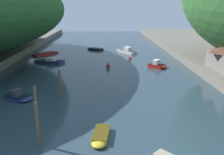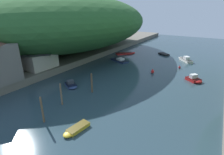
{
  "view_description": "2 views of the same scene",
  "coord_description": "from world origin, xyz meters",
  "px_view_note": "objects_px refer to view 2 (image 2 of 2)",
  "views": [
    {
      "loc": [
        1.31,
        -9.63,
        10.23
      ],
      "look_at": [
        2.16,
        20.11,
        1.65
      ],
      "focal_mm": 40.0,
      "sensor_mm": 36.0,
      "label": 1
    },
    {
      "loc": [
        13.27,
        -3.88,
        13.29
      ],
      "look_at": [
        -2.9,
        22.34,
        1.17
      ],
      "focal_mm": 28.0,
      "sensor_mm": 36.0,
      "label": 2
    }
  ],
  "objects_px": {
    "person_on_quay": "(1,79)",
    "boat_white_cruiser": "(185,59)",
    "boathouse_shed": "(39,58)",
    "channel_buoy_far": "(153,71)",
    "boat_open_rowboat": "(119,60)",
    "boat_navy_launch": "(194,79)",
    "boat_small_dinghy": "(126,53)",
    "boat_near_quay": "(71,85)",
    "boat_far_right_bank": "(163,54)",
    "channel_buoy_near": "(180,67)",
    "boat_far_upstream": "(75,129)"
  },
  "relations": [
    {
      "from": "channel_buoy_near",
      "to": "boat_navy_launch",
      "type": "bearing_deg",
      "value": -58.11
    },
    {
      "from": "channel_buoy_far",
      "to": "boathouse_shed",
      "type": "bearing_deg",
      "value": -147.58
    },
    {
      "from": "boat_navy_launch",
      "to": "boat_open_rowboat",
      "type": "xyz_separation_m",
      "value": [
        -19.76,
        4.7,
        -0.11
      ]
    },
    {
      "from": "person_on_quay",
      "to": "boat_white_cruiser",
      "type": "bearing_deg",
      "value": -12.89
    },
    {
      "from": "boat_white_cruiser",
      "to": "channel_buoy_far",
      "type": "relative_size",
      "value": 5.06
    },
    {
      "from": "boat_small_dinghy",
      "to": "channel_buoy_far",
      "type": "xyz_separation_m",
      "value": [
        13.13,
        -12.87,
        0.2
      ]
    },
    {
      "from": "boathouse_shed",
      "to": "boat_white_cruiser",
      "type": "xyz_separation_m",
      "value": [
        24.98,
        27.41,
        -3.18
      ]
    },
    {
      "from": "boat_far_right_bank",
      "to": "channel_buoy_far",
      "type": "height_order",
      "value": "channel_buoy_far"
    },
    {
      "from": "boat_far_right_bank",
      "to": "boat_white_cruiser",
      "type": "bearing_deg",
      "value": -83.34
    },
    {
      "from": "boat_navy_launch",
      "to": "channel_buoy_near",
      "type": "distance_m",
      "value": 7.95
    },
    {
      "from": "person_on_quay",
      "to": "boat_open_rowboat",
      "type": "bearing_deg",
      "value": 3.8
    },
    {
      "from": "boathouse_shed",
      "to": "boat_open_rowboat",
      "type": "height_order",
      "value": "boathouse_shed"
    },
    {
      "from": "boat_far_upstream",
      "to": "person_on_quay",
      "type": "bearing_deg",
      "value": 3.1
    },
    {
      "from": "boat_far_upstream",
      "to": "boat_near_quay",
      "type": "bearing_deg",
      "value": -36.94
    },
    {
      "from": "boathouse_shed",
      "to": "boat_navy_launch",
      "type": "relative_size",
      "value": 1.9
    },
    {
      "from": "channel_buoy_near",
      "to": "boat_white_cruiser",
      "type": "bearing_deg",
      "value": 91.37
    },
    {
      "from": "person_on_quay",
      "to": "channel_buoy_far",
      "type": "bearing_deg",
      "value": -20.49
    },
    {
      "from": "boat_small_dinghy",
      "to": "person_on_quay",
      "type": "height_order",
      "value": "person_on_quay"
    },
    {
      "from": "boat_navy_launch",
      "to": "person_on_quay",
      "type": "relative_size",
      "value": 2.11
    },
    {
      "from": "boat_navy_launch",
      "to": "boat_small_dinghy",
      "type": "distance_m",
      "value": 25.33
    },
    {
      "from": "boat_open_rowboat",
      "to": "boat_far_upstream",
      "type": "height_order",
      "value": "boat_open_rowboat"
    },
    {
      "from": "boat_far_right_bank",
      "to": "boat_white_cruiser",
      "type": "height_order",
      "value": "boat_white_cruiser"
    },
    {
      "from": "boat_open_rowboat",
      "to": "boathouse_shed",
      "type": "bearing_deg",
      "value": 171.96
    },
    {
      "from": "boat_open_rowboat",
      "to": "boat_white_cruiser",
      "type": "distance_m",
      "value": 18.18
    },
    {
      "from": "channel_buoy_near",
      "to": "person_on_quay",
      "type": "distance_m",
      "value": 37.01
    },
    {
      "from": "boat_far_upstream",
      "to": "channel_buoy_near",
      "type": "bearing_deg",
      "value": -92.95
    },
    {
      "from": "boat_white_cruiser",
      "to": "boat_navy_launch",
      "type": "bearing_deg",
      "value": -112.23
    },
    {
      "from": "boathouse_shed",
      "to": "channel_buoy_far",
      "type": "relative_size",
      "value": 6.47
    },
    {
      "from": "channel_buoy_far",
      "to": "boat_small_dinghy",
      "type": "bearing_deg",
      "value": 135.58
    },
    {
      "from": "boat_open_rowboat",
      "to": "person_on_quay",
      "type": "bearing_deg",
      "value": -174.45
    },
    {
      "from": "boathouse_shed",
      "to": "boat_open_rowboat",
      "type": "distance_m",
      "value": 20.41
    },
    {
      "from": "boathouse_shed",
      "to": "boat_small_dinghy",
      "type": "bearing_deg",
      "value": 73.66
    },
    {
      "from": "boat_far_upstream",
      "to": "channel_buoy_far",
      "type": "height_order",
      "value": "channel_buoy_far"
    },
    {
      "from": "boat_far_right_bank",
      "to": "person_on_quay",
      "type": "bearing_deg",
      "value": -165.43
    },
    {
      "from": "boat_white_cruiser",
      "to": "boathouse_shed",
      "type": "bearing_deg",
      "value": -171.51
    },
    {
      "from": "boat_navy_launch",
      "to": "boat_white_cruiser",
      "type": "bearing_deg",
      "value": -124.52
    },
    {
      "from": "boat_far_upstream",
      "to": "boat_open_rowboat",
      "type": "bearing_deg",
      "value": -63.06
    },
    {
      "from": "boat_small_dinghy",
      "to": "boat_far_upstream",
      "type": "xyz_separation_m",
      "value": [
        12.22,
        -36.59,
        0.01
      ]
    },
    {
      "from": "boat_near_quay",
      "to": "boat_far_upstream",
      "type": "distance_m",
      "value": 12.89
    },
    {
      "from": "boat_small_dinghy",
      "to": "boat_near_quay",
      "type": "bearing_deg",
      "value": -43.08
    },
    {
      "from": "boat_navy_launch",
      "to": "boat_small_dinghy",
      "type": "relative_size",
      "value": 0.6
    },
    {
      "from": "boat_near_quay",
      "to": "boathouse_shed",
      "type": "bearing_deg",
      "value": -69.88
    },
    {
      "from": "boat_near_quay",
      "to": "boat_small_dinghy",
      "type": "height_order",
      "value": "boat_near_quay"
    },
    {
      "from": "boathouse_shed",
      "to": "boat_far_right_bank",
      "type": "xyz_separation_m",
      "value": [
        17.73,
        31.34,
        -3.39
      ]
    },
    {
      "from": "boat_near_quay",
      "to": "boat_far_right_bank",
      "type": "relative_size",
      "value": 0.82
    },
    {
      "from": "boat_near_quay",
      "to": "boat_navy_launch",
      "type": "height_order",
      "value": "boat_navy_launch"
    },
    {
      "from": "boat_white_cruiser",
      "to": "boat_far_upstream",
      "type": "relative_size",
      "value": 1.48
    },
    {
      "from": "person_on_quay",
      "to": "channel_buoy_near",
      "type": "bearing_deg",
      "value": -19.34
    },
    {
      "from": "boat_open_rowboat",
      "to": "boat_navy_launch",
      "type": "bearing_deg",
      "value": -82.97
    },
    {
      "from": "boat_navy_launch",
      "to": "boat_far_upstream",
      "type": "relative_size",
      "value": 0.99
    }
  ]
}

